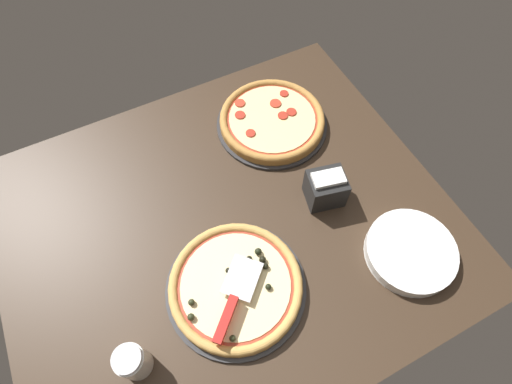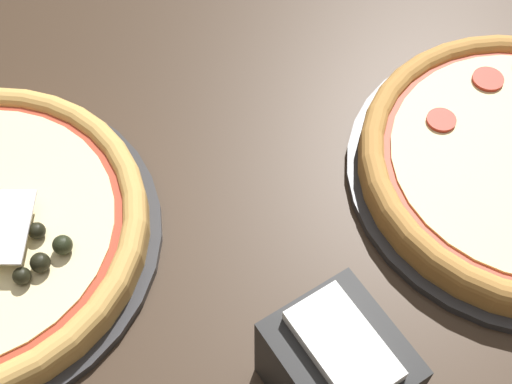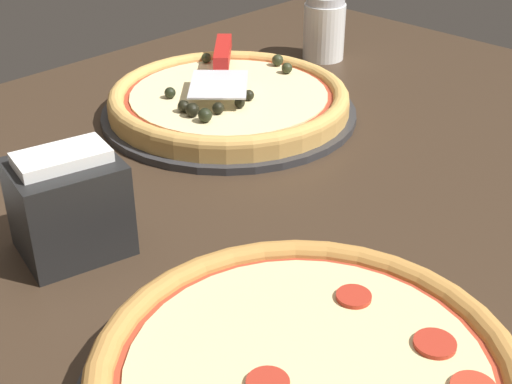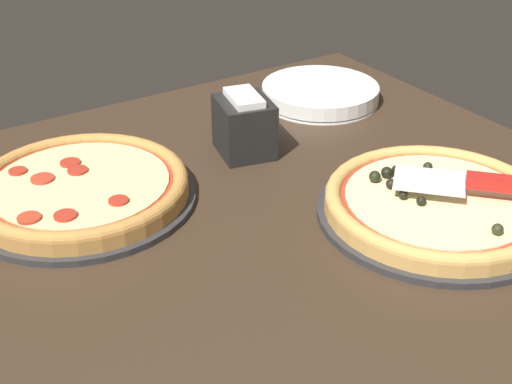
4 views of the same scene
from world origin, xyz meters
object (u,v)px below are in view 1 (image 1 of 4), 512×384
(pizza_front, at_px, (236,285))
(parmesan_shaker, at_px, (133,362))
(plate_stack, at_px, (410,252))
(napkin_holder, at_px, (326,188))
(serving_spatula, at_px, (231,307))
(pizza_back, at_px, (272,120))

(pizza_front, height_order, parmesan_shaker, parmesan_shaker)
(parmesan_shaker, bearing_deg, plate_stack, -5.02)
(pizza_front, xyz_separation_m, napkin_holder, (0.34, 0.13, 0.03))
(parmesan_shaker, bearing_deg, napkin_holder, 16.89)
(pizza_front, height_order, plate_stack, pizza_front)
(pizza_front, distance_m, serving_spatula, 0.07)
(parmesan_shaker, bearing_deg, pizza_front, 12.19)
(serving_spatula, bearing_deg, plate_stack, -8.50)
(serving_spatula, bearing_deg, pizza_front, 55.07)
(napkin_holder, bearing_deg, serving_spatula, -154.43)
(pizza_back, relative_size, napkin_holder, 2.79)
(serving_spatula, distance_m, plate_stack, 0.49)
(serving_spatula, bearing_deg, napkin_holder, 25.57)
(plate_stack, height_order, napkin_holder, napkin_holder)
(napkin_holder, bearing_deg, parmesan_shaker, -163.11)
(pizza_front, height_order, pizza_back, pizza_front)
(pizza_front, bearing_deg, parmesan_shaker, -167.81)
(pizza_back, distance_m, plate_stack, 0.57)
(plate_stack, bearing_deg, pizza_front, 164.53)
(serving_spatula, height_order, parmesan_shaker, parmesan_shaker)
(serving_spatula, xyz_separation_m, parmesan_shaker, (-0.24, -0.01, -0.01))
(parmesan_shaker, distance_m, napkin_holder, 0.65)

